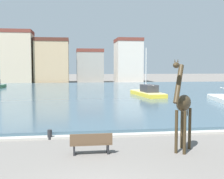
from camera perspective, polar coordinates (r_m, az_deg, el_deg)
harbor_water at (r=40.03m, az=-7.20°, el=-0.69°), size 80.26×49.38×0.28m
quay_edge_coping at (r=15.37m, az=-5.86°, el=-9.30°), size 80.26×0.50×0.12m
giraffe_statue at (r=12.82m, az=14.00°, el=-3.04°), size 1.64×2.05×4.05m
sailboat_yellow at (r=35.22m, az=6.79°, el=-0.74°), size 2.86×8.24×6.08m
mooring_bollard at (r=15.22m, az=-12.34°, el=-8.78°), size 0.24×0.24×0.50m
park_bench at (r=12.39m, az=-4.20°, el=-10.62°), size 1.80×0.44×0.92m
townhouse_end_terrace at (r=68.57m, az=-18.24°, el=6.16°), size 6.67×6.54×12.00m
townhouse_corner_house at (r=69.12m, az=-11.88°, el=5.59°), size 7.86×7.86×10.36m
townhouse_wide_warehouse at (r=70.17m, az=-4.44°, el=4.74°), size 6.46×5.41×8.11m
townhouse_tall_gabled at (r=71.37m, az=3.23°, el=5.79°), size 6.26×7.55×10.74m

